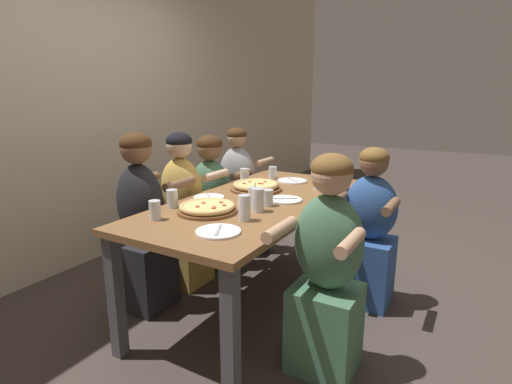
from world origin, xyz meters
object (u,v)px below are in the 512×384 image
diner_far_center (183,216)px  drinking_glass_g (172,200)px  empty_plate_b (285,200)px  diner_far_midright (211,206)px  pizza_board_main (256,186)px  diner_far_midleft (142,229)px  empty_plate_c (209,197)px  diner_far_right (238,196)px  drinking_glass_c (155,211)px  drinking_glass_i (340,174)px  drinking_glass_e (244,209)px  drinking_glass_d (268,199)px  diner_near_midright (369,234)px  empty_plate_d (218,232)px  drinking_glass_h (336,177)px  drinking_glass_f (258,201)px  diner_near_midleft (327,275)px  pizza_board_second (207,208)px  drinking_glass_b (273,174)px  empty_plate_a (292,181)px  drinking_glass_j (245,176)px  cocktail_glass_blue (253,197)px

diner_far_center → drinking_glass_g: bearing=-55.3°
empty_plate_b → diner_far_midright: diner_far_midright is taller
pizza_board_main → diner_far_midleft: 0.85m
empty_plate_c → diner_far_right: bearing=21.6°
empty_plate_b → drinking_glass_c: size_ratio=1.99×
empty_plate_c → drinking_glass_i: drinking_glass_i is taller
drinking_glass_c → drinking_glass_e: (0.24, -0.44, 0.02)m
drinking_glass_c → drinking_glass_d: bearing=-35.9°
empty_plate_b → drinking_glass_e: drinking_glass_e is taller
diner_far_midleft → diner_near_midright: bearing=31.8°
drinking_glass_g → diner_near_midright: (0.85, -1.01, -0.31)m
empty_plate_d → drinking_glass_c: bearing=90.0°
drinking_glass_h → diner_far_midright: bearing=110.9°
drinking_glass_g → diner_near_midright: 1.36m
drinking_glass_h → diner_far_right: 1.00m
drinking_glass_f → drinking_glass_h: bearing=-8.1°
pizza_board_main → drinking_glass_i: bearing=-33.5°
drinking_glass_e → diner_near_midleft: (0.02, -0.49, -0.29)m
pizza_board_second → drinking_glass_f: bearing=-57.5°
drinking_glass_i → diner_far_right: bearing=93.7°
drinking_glass_b → empty_plate_a: bearing=-91.2°
pizza_board_main → drinking_glass_c: (-0.89, 0.14, 0.02)m
empty_plate_d → drinking_glass_b: (1.29, 0.37, 0.04)m
drinking_glass_j → diner_near_midright: (0.00, -1.01, -0.31)m
drinking_glass_d → diner_far_right: bearing=41.6°
drinking_glass_g → diner_far_midleft: (0.03, 0.31, -0.26)m
diner_far_center → drinking_glass_d: bearing=-8.5°
empty_plate_a → drinking_glass_f: drinking_glass_f is taller
empty_plate_c → pizza_board_second: bearing=-145.1°
drinking_glass_d → diner_far_center: size_ratio=0.09×
cocktail_glass_blue → drinking_glass_e: 0.35m
empty_plate_b → diner_far_center: (-0.05, 0.85, -0.23)m
pizza_board_second → drinking_glass_b: drinking_glass_b is taller
diner_far_midleft → diner_far_center: bearing=90.0°
empty_plate_c → drinking_glass_i: (1.00, -0.58, 0.04)m
empty_plate_b → drinking_glass_j: size_ratio=2.04×
drinking_glass_b → drinking_glass_d: (-0.72, -0.35, 0.00)m
diner_far_center → diner_far_midleft: bearing=-90.0°
cocktail_glass_blue → drinking_glass_g: bearing=129.6°
diner_near_midleft → drinking_glass_f: bearing=-18.7°
empty_plate_a → diner_near_midleft: diner_near_midleft is taller
empty_plate_b → drinking_glass_c: 0.86m
diner_near_midleft → cocktail_glass_blue: bearing=-26.2°
drinking_glass_e → diner_far_right: (1.23, 0.83, -0.31)m
cocktail_glass_blue → diner_near_midright: bearing=-49.4°
drinking_glass_g → diner_far_midright: diner_far_midright is taller
empty_plate_a → diner_near_midleft: size_ratio=0.20×
cocktail_glass_blue → drinking_glass_c: cocktail_glass_blue is taller
drinking_glass_f → diner_near_midleft: 0.61m
drinking_glass_e → diner_near_midright: bearing=-29.8°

